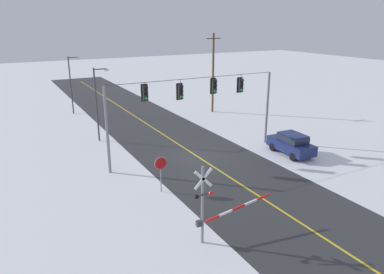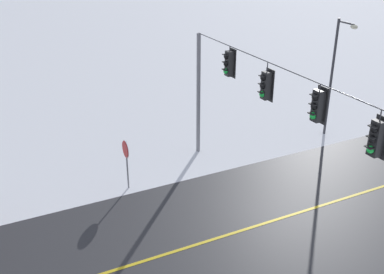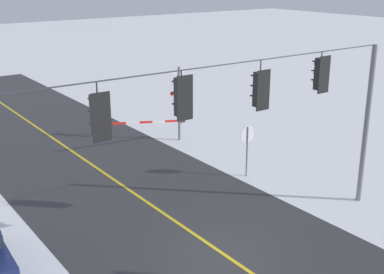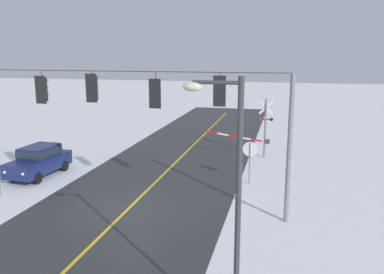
{
  "view_description": "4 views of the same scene",
  "coord_description": "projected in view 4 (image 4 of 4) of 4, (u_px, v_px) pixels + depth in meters",
  "views": [
    {
      "loc": [
        -13.2,
        -23.68,
        10.32
      ],
      "look_at": [
        -1.81,
        -2.65,
        2.6
      ],
      "focal_mm": 33.92,
      "sensor_mm": 36.0,
      "label": 1
    },
    {
      "loc": [
        12.36,
        -9.91,
        10.79
      ],
      "look_at": [
        -3.16,
        -2.25,
        2.84
      ],
      "focal_mm": 43.02,
      "sensor_mm": 36.0,
      "label": 2
    },
    {
      "loc": [
        9.35,
        11.31,
        8.79
      ],
      "look_at": [
        -1.12,
        -3.26,
        2.92
      ],
      "focal_mm": 47.91,
      "sensor_mm": 36.0,
      "label": 3
    },
    {
      "loc": [
        -6.77,
        16.35,
        7.02
      ],
      "look_at": [
        -2.41,
        -2.22,
        2.97
      ],
      "focal_mm": 37.62,
      "sensor_mm": 36.0,
      "label": 4
    }
  ],
  "objects": [
    {
      "name": "signal_span",
      "position": [
        127.0,
        112.0,
        17.64
      ],
      "size": [
        14.2,
        0.47,
        6.22
      ],
      "color": "gray",
      "rests_on": "ground"
    },
    {
      "name": "stop_sign",
      "position": [
        250.0,
        153.0,
        21.4
      ],
      "size": [
        0.8,
        0.09,
        2.35
      ],
      "color": "gray",
      "rests_on": "ground"
    },
    {
      "name": "ground_plane",
      "position": [
        130.0,
        207.0,
        18.54
      ],
      "size": [
        160.0,
        160.0,
        0.0
      ],
      "primitive_type": "plane",
      "color": "white"
    },
    {
      "name": "streetlamp_near",
      "position": [
        230.0,
        188.0,
        9.35
      ],
      "size": [
        1.39,
        0.28,
        6.5
      ],
      "color": "#38383D",
      "rests_on": "ground"
    },
    {
      "name": "railroad_crossing",
      "position": [
        260.0,
        128.0,
        27.01
      ],
      "size": [
        4.5,
        0.31,
        4.0
      ],
      "color": "gray",
      "rests_on": "ground"
    },
    {
      "name": "parked_car_navy",
      "position": [
        39.0,
        160.0,
        23.06
      ],
      "size": [
        1.98,
        4.27,
        1.74
      ],
      "color": "navy",
      "rests_on": "ground"
    }
  ]
}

